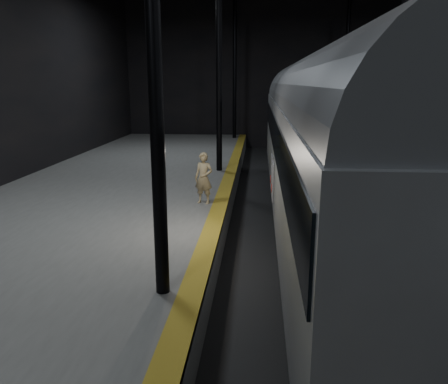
# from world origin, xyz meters

# --- Properties ---
(ground) EXTENTS (44.00, 44.00, 0.00)m
(ground) POSITION_xyz_m (0.00, 0.00, 0.00)
(ground) COLOR black
(ground) RESTS_ON ground
(platform_left) EXTENTS (9.00, 43.80, 1.00)m
(platform_left) POSITION_xyz_m (-7.50, 0.00, 0.50)
(platform_left) COLOR #565654
(platform_left) RESTS_ON ground
(tactile_strip) EXTENTS (0.50, 43.80, 0.01)m
(tactile_strip) POSITION_xyz_m (-3.25, 0.00, 1.00)
(tactile_strip) COLOR olive
(tactile_strip) RESTS_ON platform_left
(track) EXTENTS (2.40, 43.00, 0.24)m
(track) POSITION_xyz_m (0.00, 0.00, 0.07)
(track) COLOR #3F3328
(track) RESTS_ON ground
(train) EXTENTS (3.18, 21.26, 5.68)m
(train) POSITION_xyz_m (-0.00, 2.20, 3.17)
(train) COLOR #96989D
(train) RESTS_ON ground
(woman) EXTENTS (0.72, 0.58, 1.71)m
(woman) POSITION_xyz_m (-3.80, 2.36, 1.85)
(woman) COLOR tan
(woman) RESTS_ON platform_left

